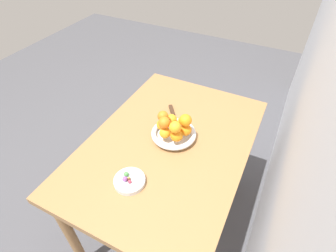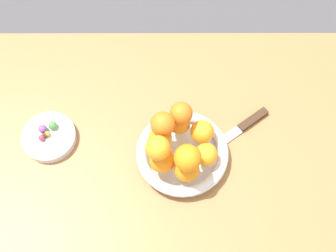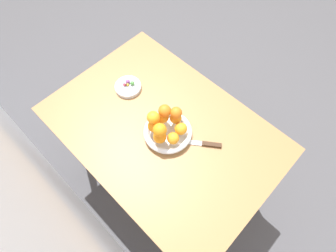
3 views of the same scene
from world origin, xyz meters
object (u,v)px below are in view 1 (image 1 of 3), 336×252
Objects in this scene: orange_3 at (171,120)px; candy_ball_2 at (129,179)px; orange_6 at (185,120)px; orange_9 at (164,123)px; orange_1 at (186,130)px; orange_2 at (182,122)px; orange_4 at (162,125)px; orange_7 at (163,116)px; orange_5 at (165,133)px; orange_8 at (175,127)px; dining_table at (169,154)px; fruit_bowl at (174,134)px; candy_ball_0 at (125,179)px; candy_ball_3 at (129,179)px; orange_0 at (177,136)px; candy_ball_1 at (130,182)px; candy_dish at (130,181)px; knife at (174,117)px; candy_ball_4 at (126,174)px.

orange_3 reaches higher than candy_ball_2.
orange_6 is 1.05× the size of orange_9.
orange_1 reaches higher than orange_2.
orange_4 is 1.03× the size of orange_7.
orange_8 reaches higher than orange_5.
orange_4 is 1.00× the size of orange_5.
dining_table is 0.12m from fruit_bowl.
fruit_bowl is at bearing -150.66° from orange_8.
candy_ball_0 is at bearing -10.23° from dining_table.
orange_4 is 3.90× the size of candy_ball_2.
candy_ball_0 is at bearing -46.67° from candy_ball_2.
orange_1 reaches higher than candy_ball_3.
orange_5 is 3.95× the size of candy_ball_3.
orange_5 is 0.91× the size of orange_6.
orange_1 is at bearing 97.65° from orange_4.
candy_ball_2 is at bearing -10.44° from orange_2.
orange_9 is at bearing -31.39° from fruit_bowl.
orange_0 is at bearing 161.59° from candy_ball_0.
candy_ball_3 is at bearing -17.06° from orange_1.
orange_7 is at bearing -120.46° from orange_8.
orange_7 is at bearing -176.89° from candy_ball_1.
candy_ball_0 is at bearing -18.83° from orange_1.
orange_1 is at bearing 162.94° from candy_ball_3.
orange_5 is (-0.28, 0.03, 0.06)m from candy_dish.
orange_2 is 3.84× the size of candy_ball_2.
dining_table is 0.17m from orange_4.
knife is (-0.19, -0.04, -0.06)m from orange_5.
dining_table is 0.33m from candy_ball_0.
dining_table is 0.21m from knife.
knife is at bearing -162.55° from orange_3.
orange_4 is at bearing 1.12° from knife.
orange_2 is at bearing -144.24° from orange_6.
orange_5 is at bearing 12.60° from knife.
candy_ball_3 is (0.29, -0.02, -0.10)m from orange_9.
orange_2 is at bearing 169.59° from candy_dish.
candy_ball_4 is (-0.01, -0.02, 0.02)m from candy_dish.
orange_8 is at bearing 162.10° from candy_ball_0.
orange_4 reaches higher than candy_ball_1.
candy_ball_2 is (0.33, 0.01, -0.04)m from orange_4.
candy_ball_0 is at bearing 0.26° from knife.
orange_5 is at bearing -52.09° from orange_6.
orange_8 is (0.11, 0.01, 0.06)m from orange_2.
orange_1 is (-0.34, 0.11, 0.06)m from candy_dish.
orange_8 is (0.10, 0.07, 0.06)m from orange_3.
orange_8 is 0.98× the size of orange_9.
dining_table is 77.25× the size of candy_ball_2.
orange_7 is 2.48× the size of candy_ball_0.
knife is at bearing -162.03° from dining_table.
fruit_bowl is at bearing -142.35° from orange_0.
orange_6 is at bearing 127.90° from dining_table.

